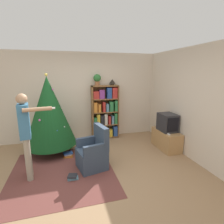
{
  "coord_description": "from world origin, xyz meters",
  "views": [
    {
      "loc": [
        -0.51,
        -3.14,
        2.01
      ],
      "look_at": [
        0.63,
        0.96,
        1.05
      ],
      "focal_mm": 28.0,
      "sensor_mm": 36.0,
      "label": 1
    }
  ],
  "objects_px": {
    "armchair": "(93,153)",
    "television": "(167,122)",
    "bookshelf": "(105,113)",
    "standing_person": "(26,130)",
    "table_lamp": "(112,82)",
    "potted_plant": "(97,79)",
    "christmas_tree": "(49,111)"
  },
  "relations": [
    {
      "from": "television",
      "to": "christmas_tree",
      "type": "relative_size",
      "value": 0.24
    },
    {
      "from": "armchair",
      "to": "potted_plant",
      "type": "distance_m",
      "value": 2.3
    },
    {
      "from": "bookshelf",
      "to": "standing_person",
      "type": "bearing_deg",
      "value": -138.06
    },
    {
      "from": "bookshelf",
      "to": "armchair",
      "type": "distance_m",
      "value": 1.87
    },
    {
      "from": "bookshelf",
      "to": "christmas_tree",
      "type": "distance_m",
      "value": 1.72
    },
    {
      "from": "bookshelf",
      "to": "armchair",
      "type": "relative_size",
      "value": 1.78
    },
    {
      "from": "table_lamp",
      "to": "potted_plant",
      "type": "bearing_deg",
      "value": 180.0
    },
    {
      "from": "standing_person",
      "to": "potted_plant",
      "type": "xyz_separation_m",
      "value": [
        1.68,
        1.73,
        0.85
      ]
    },
    {
      "from": "christmas_tree",
      "to": "bookshelf",
      "type": "bearing_deg",
      "value": 21.44
    },
    {
      "from": "television",
      "to": "table_lamp",
      "type": "height_order",
      "value": "table_lamp"
    },
    {
      "from": "television",
      "to": "christmas_tree",
      "type": "distance_m",
      "value": 3.06
    },
    {
      "from": "standing_person",
      "to": "christmas_tree",
      "type": "bearing_deg",
      "value": 154.41
    },
    {
      "from": "bookshelf",
      "to": "table_lamp",
      "type": "height_order",
      "value": "table_lamp"
    },
    {
      "from": "standing_person",
      "to": "potted_plant",
      "type": "relative_size",
      "value": 5.03
    },
    {
      "from": "armchair",
      "to": "television",
      "type": "bearing_deg",
      "value": 89.93
    },
    {
      "from": "potted_plant",
      "to": "table_lamp",
      "type": "bearing_deg",
      "value": -0.0
    },
    {
      "from": "bookshelf",
      "to": "television",
      "type": "height_order",
      "value": "bookshelf"
    },
    {
      "from": "television",
      "to": "armchair",
      "type": "bearing_deg",
      "value": -167.83
    },
    {
      "from": "bookshelf",
      "to": "potted_plant",
      "type": "bearing_deg",
      "value": 178.15
    },
    {
      "from": "table_lamp",
      "to": "television",
      "type": "bearing_deg",
      "value": -46.65
    },
    {
      "from": "television",
      "to": "armchair",
      "type": "distance_m",
      "value": 2.15
    },
    {
      "from": "armchair",
      "to": "potted_plant",
      "type": "relative_size",
      "value": 2.8
    },
    {
      "from": "potted_plant",
      "to": "christmas_tree",
      "type": "bearing_deg",
      "value": -154.95
    },
    {
      "from": "standing_person",
      "to": "table_lamp",
      "type": "height_order",
      "value": "table_lamp"
    },
    {
      "from": "television",
      "to": "potted_plant",
      "type": "bearing_deg",
      "value": 142.71
    },
    {
      "from": "christmas_tree",
      "to": "armchair",
      "type": "distance_m",
      "value": 1.59
    },
    {
      "from": "bookshelf",
      "to": "standing_person",
      "type": "xyz_separation_m",
      "value": [
        -1.92,
        -1.73,
        0.18
      ]
    },
    {
      "from": "bookshelf",
      "to": "table_lamp",
      "type": "xyz_separation_m",
      "value": [
        0.22,
        0.01,
        0.94
      ]
    },
    {
      "from": "potted_plant",
      "to": "table_lamp",
      "type": "relative_size",
      "value": 1.64
    },
    {
      "from": "christmas_tree",
      "to": "standing_person",
      "type": "xyz_separation_m",
      "value": [
        -0.34,
        -1.1,
        -0.09
      ]
    },
    {
      "from": "standing_person",
      "to": "table_lamp",
      "type": "relative_size",
      "value": 8.28
    },
    {
      "from": "television",
      "to": "potted_plant",
      "type": "xyz_separation_m",
      "value": [
        -1.63,
        1.24,
        1.1
      ]
    }
  ]
}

